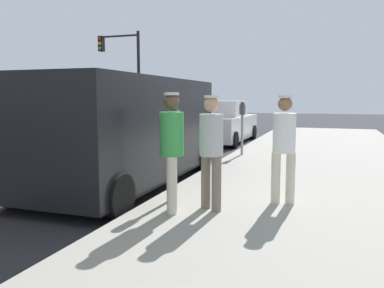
{
  "coord_description": "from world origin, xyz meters",
  "views": [
    {
      "loc": [
        3.65,
        -6.05,
        1.77
      ],
      "look_at": [
        1.65,
        -0.31,
        1.05
      ],
      "focal_mm": 36.55,
      "sensor_mm": 36.0,
      "label": 1
    }
  ],
  "objects_px": {
    "parking_meter_near": "(174,135)",
    "pedestrian_in_white": "(284,143)",
    "pedestrian_in_green": "(172,144)",
    "pedestrian_in_gray": "(211,145)",
    "parked_sedan_ahead": "(223,124)",
    "traffic_light_corner": "(124,65)",
    "parked_van": "(127,129)",
    "parking_meter_far": "(242,119)"
  },
  "relations": [
    {
      "from": "parked_van",
      "to": "traffic_light_corner",
      "type": "height_order",
      "value": "traffic_light_corner"
    },
    {
      "from": "parking_meter_near",
      "to": "parking_meter_far",
      "type": "xyz_separation_m",
      "value": [
        0.0,
        5.2,
        0.0
      ]
    },
    {
      "from": "parked_van",
      "to": "traffic_light_corner",
      "type": "distance_m",
      "value": 13.56
    },
    {
      "from": "parking_meter_far",
      "to": "pedestrian_in_gray",
      "type": "xyz_separation_m",
      "value": [
        0.73,
        -5.61,
        -0.08
      ]
    },
    {
      "from": "pedestrian_in_green",
      "to": "pedestrian_in_gray",
      "type": "relative_size",
      "value": 1.02
    },
    {
      "from": "pedestrian_in_green",
      "to": "pedestrian_in_gray",
      "type": "height_order",
      "value": "pedestrian_in_green"
    },
    {
      "from": "parked_sedan_ahead",
      "to": "traffic_light_corner",
      "type": "relative_size",
      "value": 0.85
    },
    {
      "from": "pedestrian_in_gray",
      "to": "parked_sedan_ahead",
      "type": "xyz_separation_m",
      "value": [
        -2.36,
        9.65,
        -0.35
      ]
    },
    {
      "from": "parking_meter_far",
      "to": "traffic_light_corner",
      "type": "height_order",
      "value": "traffic_light_corner"
    },
    {
      "from": "parking_meter_near",
      "to": "pedestrian_in_white",
      "type": "xyz_separation_m",
      "value": [
        1.68,
        0.27,
        -0.08
      ]
    },
    {
      "from": "pedestrian_in_white",
      "to": "parked_van",
      "type": "relative_size",
      "value": 0.32
    },
    {
      "from": "traffic_light_corner",
      "to": "parking_meter_near",
      "type": "bearing_deg",
      "value": -58.16
    },
    {
      "from": "parking_meter_far",
      "to": "pedestrian_in_gray",
      "type": "height_order",
      "value": "pedestrian_in_gray"
    },
    {
      "from": "pedestrian_in_gray",
      "to": "traffic_light_corner",
      "type": "distance_m",
      "value": 16.08
    },
    {
      "from": "parking_meter_near",
      "to": "parked_sedan_ahead",
      "type": "bearing_deg",
      "value": 100.01
    },
    {
      "from": "parking_meter_far",
      "to": "parked_sedan_ahead",
      "type": "bearing_deg",
      "value": 111.98
    },
    {
      "from": "pedestrian_in_gray",
      "to": "traffic_light_corner",
      "type": "relative_size",
      "value": 0.32
    },
    {
      "from": "pedestrian_in_gray",
      "to": "traffic_light_corner",
      "type": "bearing_deg",
      "value": 123.31
    },
    {
      "from": "traffic_light_corner",
      "to": "pedestrian_in_green",
      "type": "bearing_deg",
      "value": -58.75
    },
    {
      "from": "parking_meter_near",
      "to": "parked_sedan_ahead",
      "type": "distance_m",
      "value": 9.39
    },
    {
      "from": "parking_meter_near",
      "to": "pedestrian_in_gray",
      "type": "bearing_deg",
      "value": -29.05
    },
    {
      "from": "parking_meter_far",
      "to": "traffic_light_corner",
      "type": "relative_size",
      "value": 0.29
    },
    {
      "from": "parking_meter_far",
      "to": "pedestrian_in_green",
      "type": "xyz_separation_m",
      "value": [
        0.25,
        -5.91,
        -0.06
      ]
    },
    {
      "from": "pedestrian_in_white",
      "to": "pedestrian_in_green",
      "type": "bearing_deg",
      "value": -145.91
    },
    {
      "from": "parking_meter_near",
      "to": "pedestrian_in_green",
      "type": "distance_m",
      "value": 0.75
    },
    {
      "from": "parked_van",
      "to": "pedestrian_in_white",
      "type": "bearing_deg",
      "value": -16.49
    },
    {
      "from": "parking_meter_far",
      "to": "pedestrian_in_green",
      "type": "distance_m",
      "value": 5.91
    },
    {
      "from": "pedestrian_in_white",
      "to": "pedestrian_in_green",
      "type": "xyz_separation_m",
      "value": [
        -1.44,
        -0.97,
        0.03
      ]
    },
    {
      "from": "pedestrian_in_green",
      "to": "traffic_light_corner",
      "type": "xyz_separation_m",
      "value": [
        -8.24,
        13.58,
        2.39
      ]
    },
    {
      "from": "parking_meter_far",
      "to": "parked_van",
      "type": "height_order",
      "value": "parked_van"
    },
    {
      "from": "parking_meter_near",
      "to": "pedestrian_in_white",
      "type": "relative_size",
      "value": 0.92
    },
    {
      "from": "parking_meter_far",
      "to": "pedestrian_in_gray",
      "type": "relative_size",
      "value": 0.92
    },
    {
      "from": "parking_meter_far",
      "to": "pedestrian_in_green",
      "type": "bearing_deg",
      "value": -87.62
    },
    {
      "from": "parking_meter_near",
      "to": "parking_meter_far",
      "type": "distance_m",
      "value": 5.2
    },
    {
      "from": "parking_meter_near",
      "to": "pedestrian_in_green",
      "type": "bearing_deg",
      "value": -70.84
    },
    {
      "from": "pedestrian_in_gray",
      "to": "parked_sedan_ahead",
      "type": "distance_m",
      "value": 9.94
    },
    {
      "from": "pedestrian_in_white",
      "to": "traffic_light_corner",
      "type": "distance_m",
      "value": 16.08
    },
    {
      "from": "pedestrian_in_white",
      "to": "traffic_light_corner",
      "type": "xyz_separation_m",
      "value": [
        -9.68,
        12.61,
        2.42
      ]
    },
    {
      "from": "parking_meter_near",
      "to": "pedestrian_in_white",
      "type": "bearing_deg",
      "value": 9.02
    },
    {
      "from": "pedestrian_in_gray",
      "to": "traffic_light_corner",
      "type": "xyz_separation_m",
      "value": [
        -8.73,
        13.28,
        2.42
      ]
    },
    {
      "from": "pedestrian_in_green",
      "to": "pedestrian_in_white",
      "type": "bearing_deg",
      "value": 34.09
    },
    {
      "from": "parking_meter_near",
      "to": "traffic_light_corner",
      "type": "relative_size",
      "value": 0.29
    }
  ]
}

